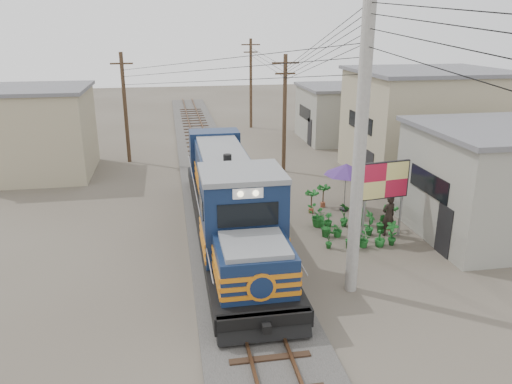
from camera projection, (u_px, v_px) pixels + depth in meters
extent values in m
plane|color=#473F35|center=(247.00, 291.00, 16.96)|extent=(120.00, 120.00, 0.00)
cube|color=#595651|center=(217.00, 195.00, 26.26)|extent=(3.60, 70.00, 0.16)
cube|color=#51331E|center=(207.00, 192.00, 26.12)|extent=(0.08, 70.00, 0.12)
cube|color=#51331E|center=(227.00, 191.00, 26.29)|extent=(0.08, 70.00, 0.12)
cube|color=black|center=(230.00, 221.00, 20.98)|extent=(2.80, 15.46, 0.53)
cube|color=black|center=(248.00, 282.00, 16.56)|extent=(2.13, 3.09, 0.63)
cube|color=black|center=(218.00, 192.00, 25.58)|extent=(2.13, 3.09, 0.63)
cube|color=#11203F|center=(254.00, 268.00, 15.13)|extent=(2.30, 2.32, 1.45)
cube|color=#11203F|center=(242.00, 216.00, 17.13)|extent=(2.75, 2.51, 2.99)
cube|color=slate|center=(242.00, 173.00, 16.64)|extent=(2.80, 2.64, 0.17)
cube|color=black|center=(248.00, 215.00, 15.78)|extent=(1.96, 0.06, 0.77)
cube|color=white|center=(248.00, 193.00, 15.54)|extent=(0.97, 0.06, 0.34)
cube|color=#11203F|center=(223.00, 177.00, 22.85)|extent=(2.19, 9.47, 2.22)
cube|color=slate|center=(222.00, 152.00, 22.48)|extent=(1.96, 9.47, 0.17)
cube|color=#CA6D13|center=(230.00, 209.00, 20.81)|extent=(2.84, 15.46, 0.14)
cube|color=#CA6D13|center=(230.00, 203.00, 20.72)|extent=(2.84, 15.46, 0.14)
cube|color=#CA6D13|center=(230.00, 196.00, 20.62)|extent=(2.84, 15.46, 0.14)
cylinder|color=#9E9B93|center=(360.00, 147.00, 15.47)|extent=(0.40, 0.40, 10.00)
cylinder|color=#4C3826|center=(284.00, 115.00, 29.65)|extent=(0.24, 0.24, 7.00)
cube|color=#4C3826|center=(285.00, 63.00, 28.69)|extent=(1.60, 0.10, 0.10)
cube|color=#4C3826|center=(285.00, 74.00, 28.88)|extent=(1.20, 0.10, 0.10)
cylinder|color=#4C3826|center=(251.00, 84.00, 42.68)|extent=(0.24, 0.24, 7.50)
cube|color=#4C3826|center=(251.00, 45.00, 41.65)|extent=(1.60, 0.10, 0.10)
cube|color=#4C3826|center=(251.00, 52.00, 41.84)|extent=(1.20, 0.10, 0.10)
cylinder|color=#4C3826|center=(125.00, 109.00, 31.82)|extent=(0.24, 0.24, 7.00)
cube|color=#4C3826|center=(121.00, 60.00, 30.86)|extent=(1.60, 0.10, 0.10)
cube|color=#4C3826|center=(122.00, 70.00, 31.05)|extent=(1.20, 0.10, 0.10)
cube|color=gray|center=(506.00, 184.00, 20.93)|extent=(7.00, 6.00, 4.50)
cube|color=black|center=(429.00, 183.00, 20.28)|extent=(0.05, 3.00, 0.90)
cube|color=gray|center=(425.00, 125.00, 29.26)|extent=(8.00, 7.00, 6.00)
cube|color=slate|center=(431.00, 71.00, 28.27)|extent=(8.40, 7.35, 0.20)
cube|color=black|center=(360.00, 122.00, 28.50)|extent=(0.05, 3.50, 0.90)
cube|color=gray|center=(342.00, 114.00, 38.66)|extent=(6.00, 6.00, 4.00)
cube|color=slate|center=(344.00, 87.00, 37.99)|extent=(6.30, 6.30, 0.20)
cube|color=black|center=(305.00, 113.00, 38.10)|extent=(0.05, 3.00, 0.90)
cube|color=gray|center=(37.00, 133.00, 29.44)|extent=(6.00, 6.00, 5.00)
cube|color=slate|center=(31.00, 89.00, 28.61)|extent=(6.30, 6.30, 0.20)
cylinder|color=#99999E|center=(364.00, 213.00, 20.53)|extent=(0.10, 0.10, 2.46)
cylinder|color=#99999E|center=(401.00, 208.00, 21.06)|extent=(0.10, 0.10, 2.46)
cube|color=black|center=(385.00, 180.00, 20.37)|extent=(2.16, 0.43, 1.58)
cube|color=red|center=(385.00, 180.00, 20.34)|extent=(2.06, 0.38, 1.48)
cylinder|color=black|center=(344.00, 209.00, 24.29)|extent=(0.43, 0.43, 0.10)
cylinder|color=#99999E|center=(345.00, 189.00, 23.97)|extent=(0.05, 0.05, 2.14)
cone|color=#3E2165|center=(346.00, 169.00, 23.64)|extent=(2.46, 2.46, 0.53)
imported|color=black|center=(389.00, 216.00, 21.19)|extent=(0.73, 0.56, 1.78)
imported|color=#1B5F21|center=(329.00, 238.00, 20.07)|extent=(0.54, 0.46, 0.86)
imported|color=#1B5F21|center=(351.00, 239.00, 20.06)|extent=(0.52, 0.44, 0.84)
imported|color=#1B5F21|center=(363.00, 238.00, 20.22)|extent=(0.60, 0.68, 0.72)
imported|color=#1B5F21|center=(380.00, 238.00, 20.24)|extent=(0.58, 0.58, 0.78)
imported|color=#1B5F21|center=(392.00, 233.00, 20.34)|extent=(0.62, 0.66, 1.03)
imported|color=#1B5F21|center=(325.00, 227.00, 21.13)|extent=(0.62, 0.56, 0.92)
imported|color=#1B5F21|center=(338.00, 229.00, 21.20)|extent=(0.80, 0.78, 0.67)
imported|color=#1B5F21|center=(355.00, 228.00, 21.32)|extent=(0.41, 0.41, 0.65)
imported|color=#1B5F21|center=(370.00, 223.00, 21.29)|extent=(0.70, 0.70, 1.13)
imported|color=#1B5F21|center=(382.00, 223.00, 21.53)|extent=(0.65, 0.64, 0.93)
imported|color=#1B5F21|center=(318.00, 216.00, 22.19)|extent=(1.07, 0.99, 0.99)
imported|color=#1B5F21|center=(328.00, 220.00, 22.29)|extent=(0.49, 0.49, 0.63)
imported|color=#1B5F21|center=(345.00, 214.00, 22.23)|extent=(0.63, 0.71, 1.13)
imported|color=#1B5F21|center=(361.00, 214.00, 22.40)|extent=(0.72, 0.68, 1.04)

